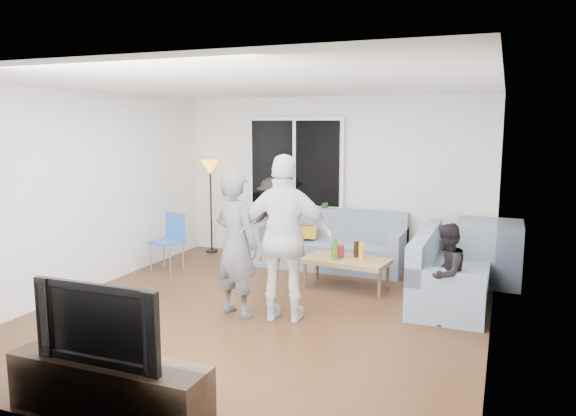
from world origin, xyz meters
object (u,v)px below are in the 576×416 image
at_px(player_left, 236,244).
at_px(tv_console, 109,387).
at_px(coffee_table, 347,273).
at_px(player_right, 285,239).
at_px(sofa_back_section, 328,239).
at_px(television, 106,320).
at_px(spectator_right, 446,274).
at_px(floor_lamp, 211,207).
at_px(sofa_right_section, 452,267).
at_px(spectator_back, 273,220).
at_px(side_chair, 167,243).

height_order(player_left, tv_console, player_left).
xyz_separation_m(coffee_table, player_right, (-0.31, -1.42, 0.73)).
distance_m(sofa_back_section, television, 4.79).
distance_m(player_right, television, 2.43).
bearing_deg(spectator_right, coffee_table, -105.74).
bearing_deg(player_left, coffee_table, -102.13).
distance_m(floor_lamp, player_right, 3.54).
distance_m(sofa_right_section, player_left, 2.70).
bearing_deg(sofa_back_section, spectator_back, 178.17).
height_order(floor_lamp, television, floor_lamp).
height_order(sofa_back_section, floor_lamp, floor_lamp).
bearing_deg(floor_lamp, coffee_table, -23.35).
relative_size(floor_lamp, television, 1.46).
height_order(spectator_back, television, spectator_back).
bearing_deg(television, sofa_back_section, 87.45).
bearing_deg(coffee_table, floor_lamp, 156.65).
xyz_separation_m(coffee_table, side_chair, (-2.71, -0.17, 0.23)).
xyz_separation_m(floor_lamp, spectator_back, (1.21, -0.17, -0.11)).
xyz_separation_m(spectator_right, television, (-2.13, -2.91, 0.19)).
xyz_separation_m(sofa_right_section, tv_console, (-2.13, -3.77, -0.20)).
xyz_separation_m(player_left, television, (0.11, -2.32, -0.09)).
xyz_separation_m(side_chair, spectator_right, (4.07, -0.73, 0.13)).
bearing_deg(coffee_table, sofa_right_section, -1.43).
height_order(side_chair, player_right, player_right).
xyz_separation_m(player_right, tv_console, (-0.47, -2.38, -0.71)).
xyz_separation_m(floor_lamp, player_right, (2.41, -2.60, 0.15)).
xyz_separation_m(sofa_right_section, television, (-2.13, -3.77, 0.32)).
height_order(coffee_table, floor_lamp, floor_lamp).
bearing_deg(coffee_table, tv_console, -101.56).
height_order(side_chair, player_left, player_left).
height_order(coffee_table, tv_console, tv_console).
bearing_deg(floor_lamp, side_chair, -90.00).
relative_size(sofa_back_section, side_chair, 2.67).
distance_m(player_left, spectator_right, 2.34).
distance_m(sofa_back_section, player_right, 2.46).
distance_m(side_chair, player_left, 2.29).
relative_size(sofa_back_section, floor_lamp, 1.47).
relative_size(coffee_table, television, 1.03).
bearing_deg(coffee_table, spectator_right, -33.41).
xyz_separation_m(side_chair, player_left, (1.83, -1.32, 0.40)).
relative_size(sofa_back_section, player_left, 1.38).
relative_size(sofa_right_section, player_left, 1.20).
bearing_deg(player_left, side_chair, -17.10).
bearing_deg(spectator_right, player_left, -57.57).
relative_size(tv_console, television, 1.50).
height_order(sofa_right_section, television, television).
bearing_deg(side_chair, television, -46.40).
distance_m(sofa_back_section, side_chair, 2.43).
height_order(sofa_back_section, spectator_back, spectator_back).
height_order(floor_lamp, tv_console, floor_lamp).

